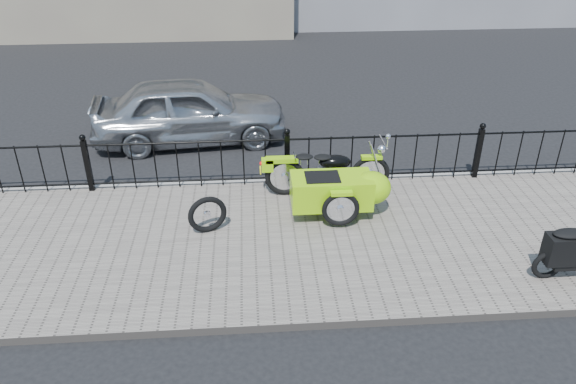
{
  "coord_description": "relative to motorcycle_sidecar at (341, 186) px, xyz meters",
  "views": [
    {
      "loc": [
        -0.64,
        -7.69,
        5.03
      ],
      "look_at": [
        -0.09,
        -0.1,
        0.72
      ],
      "focal_mm": 35.0,
      "sensor_mm": 36.0,
      "label": 1
    }
  ],
  "objects": [
    {
      "name": "spare_tire",
      "position": [
        -2.16,
        -0.48,
        -0.16
      ],
      "size": [
        0.62,
        0.29,
        0.62
      ],
      "primitive_type": "torus",
      "rotation": [
        1.57,
        0.0,
        0.33
      ],
      "color": "black",
      "rests_on": "sidewalk"
    },
    {
      "name": "curb",
      "position": [
        -0.81,
        1.16,
        -0.53
      ],
      "size": [
        30.0,
        0.1,
        0.12
      ],
      "primitive_type": "cube",
      "color": "gray",
      "rests_on": "ground"
    },
    {
      "name": "ground",
      "position": [
        -0.81,
        -0.28,
        -0.59
      ],
      "size": [
        120.0,
        120.0,
        0.0
      ],
      "primitive_type": "plane",
      "color": "black",
      "rests_on": "ground"
    },
    {
      "name": "sedan_car",
      "position": [
        -2.72,
        3.33,
        0.1
      ],
      "size": [
        4.19,
        2.02,
        1.38
      ],
      "primitive_type": "imported",
      "rotation": [
        0.0,
        0.0,
        1.67
      ],
      "color": "#A6A8AD",
      "rests_on": "ground"
    },
    {
      "name": "sidewalk",
      "position": [
        -0.81,
        -0.78,
        -0.53
      ],
      "size": [
        30.0,
        3.8,
        0.12
      ],
      "primitive_type": "cube",
      "color": "#6B625A",
      "rests_on": "ground"
    },
    {
      "name": "iron_fence",
      "position": [
        -0.81,
        1.02,
        -0.01
      ],
      "size": [
        14.11,
        0.11,
        1.08
      ],
      "color": "black",
      "rests_on": "sidewalk"
    },
    {
      "name": "motorcycle_sidecar",
      "position": [
        0.0,
        0.0,
        0.0
      ],
      "size": [
        2.28,
        1.48,
        0.98
      ],
      "color": "black",
      "rests_on": "sidewalk"
    }
  ]
}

